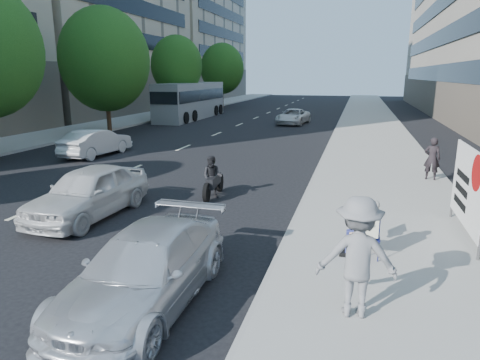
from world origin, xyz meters
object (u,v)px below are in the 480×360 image
(pedestrian_woman, at_px, (432,159))
(jogger, at_px, (357,257))
(white_sedan_mid, at_px, (96,142))
(bus, at_px, (191,101))
(white_sedan_far, at_px, (293,117))
(protest_banner, at_px, (468,187))
(parked_sedan, at_px, (145,269))
(white_sedan_near, at_px, (89,192))
(seated_protester, at_px, (366,225))
(motorcycle, at_px, (213,179))

(pedestrian_woman, bearing_deg, jogger, 86.29)
(pedestrian_woman, relative_size, white_sedan_mid, 0.39)
(white_sedan_mid, distance_m, bus, 19.52)
(pedestrian_woman, height_order, white_sedan_far, pedestrian_woman)
(protest_banner, xyz_separation_m, parked_sedan, (-6.17, -4.79, -0.73))
(protest_banner, bearing_deg, white_sedan_mid, 153.22)
(bus, bearing_deg, white_sedan_mid, -82.76)
(parked_sedan, bearing_deg, bus, 110.77)
(protest_banner, xyz_separation_m, white_sedan_near, (-10.08, -0.74, -0.66))
(jogger, relative_size, white_sedan_near, 0.47)
(white_sedan_near, height_order, white_sedan_far, white_sedan_near)
(seated_protester, distance_m, white_sedan_far, 27.37)
(pedestrian_woman, distance_m, protest_banner, 6.17)
(white_sedan_near, relative_size, motorcycle, 2.12)
(seated_protester, xyz_separation_m, white_sedan_near, (-7.72, 1.20, -0.13))
(seated_protester, distance_m, white_sedan_near, 7.81)
(pedestrian_woman, xyz_separation_m, parked_sedan, (-6.30, -10.93, -0.29))
(jogger, relative_size, white_sedan_far, 0.45)
(parked_sedan, bearing_deg, motorcycle, 99.53)
(jogger, relative_size, protest_banner, 0.67)
(protest_banner, relative_size, motorcycle, 1.49)
(parked_sedan, xyz_separation_m, bus, (-11.80, 31.96, 0.97))
(pedestrian_woman, xyz_separation_m, motorcycle, (-7.40, -4.02, -0.32))
(jogger, height_order, parked_sedan, jogger)
(jogger, bearing_deg, protest_banner, -126.76)
(protest_banner, xyz_separation_m, white_sedan_far, (-7.92, 24.86, -0.77))
(white_sedan_near, bearing_deg, parked_sedan, -42.89)
(pedestrian_woman, height_order, protest_banner, protest_banner)
(motorcycle, bearing_deg, white_sedan_mid, 140.18)
(seated_protester, relative_size, motorcycle, 0.64)
(motorcycle, relative_size, bus, 0.17)
(white_sedan_near, distance_m, white_sedan_far, 25.69)
(protest_banner, bearing_deg, white_sedan_far, 107.68)
(jogger, height_order, white_sedan_far, jogger)
(white_sedan_mid, xyz_separation_m, motorcycle, (8.24, -5.70, -0.05))
(pedestrian_woman, height_order, white_sedan_mid, pedestrian_woman)
(jogger, bearing_deg, bus, -70.65)
(seated_protester, bearing_deg, white_sedan_far, 101.72)
(white_sedan_near, height_order, motorcycle, white_sedan_near)
(protest_banner, distance_m, motorcycle, 7.61)
(protest_banner, bearing_deg, parked_sedan, -142.19)
(jogger, height_order, white_sedan_mid, jogger)
(white_sedan_near, bearing_deg, seated_protester, -5.75)
(jogger, xyz_separation_m, white_sedan_near, (-7.54, 3.66, -0.43))
(white_sedan_far, bearing_deg, pedestrian_woman, -59.94)
(white_sedan_near, bearing_deg, jogger, -22.82)
(white_sedan_far, bearing_deg, white_sedan_near, -88.05)
(pedestrian_woman, bearing_deg, seated_protester, 83.36)
(seated_protester, xyz_separation_m, parked_sedan, (-3.80, -2.85, -0.21))
(white_sedan_mid, distance_m, motorcycle, 10.02)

